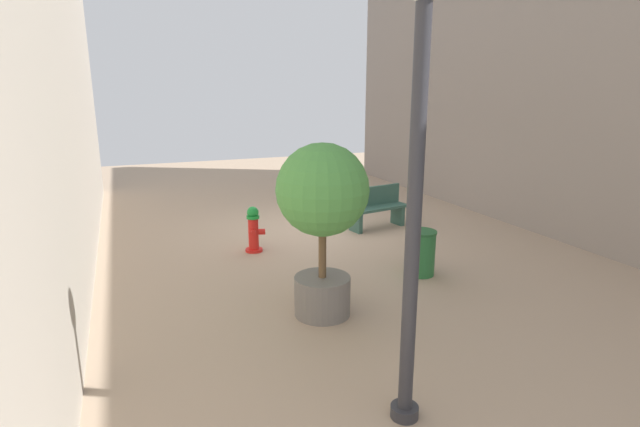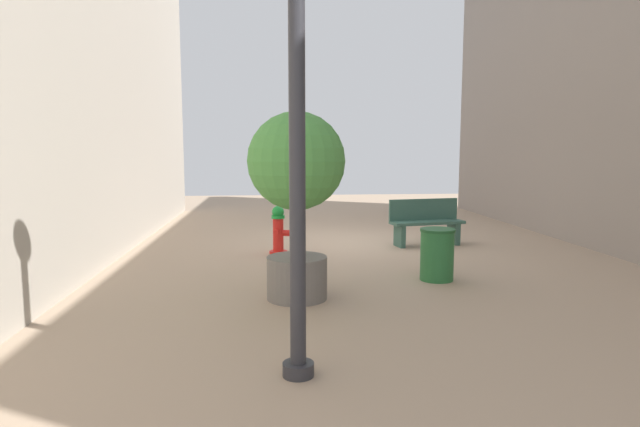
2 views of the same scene
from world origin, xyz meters
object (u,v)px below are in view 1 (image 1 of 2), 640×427
(fire_hydrant, at_px, (254,229))
(trash_bin, at_px, (420,253))
(bench_near, at_px, (376,207))
(street_lamp, at_px, (417,158))
(planter_tree, at_px, (322,206))

(fire_hydrant, bearing_deg, trash_bin, 135.91)
(fire_hydrant, bearing_deg, bench_near, -168.26)
(bench_near, distance_m, street_lamp, 7.18)
(trash_bin, bearing_deg, fire_hydrant, -44.09)
(bench_near, xyz_separation_m, street_lamp, (2.97, 6.19, 2.10))
(fire_hydrant, height_order, trash_bin, fire_hydrant)
(bench_near, height_order, street_lamp, street_lamp)
(fire_hydrant, distance_m, trash_bin, 3.30)
(bench_near, bearing_deg, street_lamp, 64.41)
(bench_near, bearing_deg, trash_bin, 76.80)
(bench_near, distance_m, planter_tree, 4.84)
(fire_hydrant, relative_size, planter_tree, 0.37)
(planter_tree, bearing_deg, trash_bin, -159.29)
(bench_near, relative_size, planter_tree, 0.64)
(planter_tree, xyz_separation_m, trash_bin, (-2.17, -0.82, -1.20))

